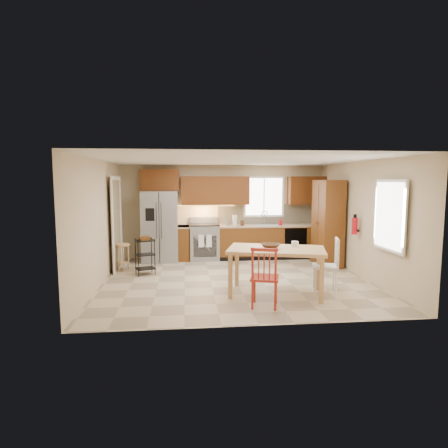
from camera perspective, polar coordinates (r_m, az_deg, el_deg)
floor at (r=7.96m, az=1.84°, el=-8.57°), size 5.50×5.50×0.00m
ceiling at (r=7.69m, az=1.91°, el=9.72°), size 5.50×5.00×0.02m
wall_back at (r=10.20m, az=-0.02°, el=1.92°), size 5.50×0.02×2.50m
wall_front at (r=5.28m, az=5.54°, el=-2.48°), size 5.50×0.02×2.50m
wall_left at (r=7.84m, az=-18.46°, el=0.17°), size 0.02×5.00×2.50m
wall_right at (r=8.54m, az=20.48°, el=0.59°), size 0.02×5.00×2.50m
refrigerator at (r=9.83m, az=-9.71°, el=-0.35°), size 0.92×0.75×1.82m
range_stove at (r=9.94m, az=-3.00°, el=-2.80°), size 0.76×0.63×0.92m
base_cabinet_narrow at (r=9.94m, az=-6.17°, el=-2.89°), size 0.30×0.60×0.90m
base_cabinet_run at (r=10.21m, az=7.38°, el=-2.65°), size 2.92×0.60×0.90m
dishwasher at (r=10.08m, az=10.86°, el=-2.84°), size 0.60×0.02×0.78m
backsplash at (r=10.40m, az=7.08°, el=1.54°), size 2.92×0.03×0.55m
upper_over_fridge at (r=9.96m, az=-9.77°, el=6.61°), size 1.00×0.35×0.55m
upper_left_block at (r=9.97m, az=-1.36°, el=5.12°), size 1.80×0.35×0.75m
upper_right_block at (r=10.47m, az=12.47°, el=5.04°), size 1.00×0.35×0.75m
window_back at (r=10.32m, az=6.09°, el=4.16°), size 1.12×0.04×1.12m
sink at (r=10.11m, az=6.36°, el=-0.38°), size 0.62×0.46×0.16m
undercab_glow at (r=9.94m, az=-3.06°, el=2.83°), size 1.60×0.30×0.01m
soap_bottle at (r=10.09m, az=8.60°, el=0.34°), size 0.09×0.09×0.19m
paper_towel at (r=9.90m, az=1.62°, el=0.55°), size 0.12×0.12×0.28m
canister_steel at (r=9.88m, az=0.47°, el=0.25°), size 0.11×0.11×0.18m
canister_wood at (r=9.90m, az=2.79°, el=0.15°), size 0.10×0.10×0.14m
pantry at (r=9.52m, az=15.51°, el=0.14°), size 0.50×0.95×2.10m
fire_extinguisher at (r=8.64m, az=19.29°, el=-0.30°), size 0.12×0.12×0.36m
window_right at (r=7.48m, az=23.96°, el=1.19°), size 0.04×1.02×1.32m
doorway at (r=9.11m, az=-16.16°, el=-0.16°), size 0.04×0.95×2.10m
dining_table at (r=6.98m, az=7.93°, el=-7.21°), size 1.93×1.41×0.84m
chair_red at (r=6.27m, az=6.23°, el=-7.97°), size 0.59×0.59×1.02m
chair_white at (r=7.29m, az=15.16°, el=-6.09°), size 0.59×0.59×1.02m
table_bowl at (r=6.87m, az=7.11°, el=-3.75°), size 0.43×0.43×0.09m
table_jar at (r=7.09m, az=10.75°, el=-3.22°), size 0.17×0.17×0.16m
bar_stool at (r=9.07m, az=-15.10°, el=-4.88°), size 0.39×0.39×0.62m
utility_cart at (r=8.54m, az=-11.93°, el=-4.87°), size 0.49×0.43×0.81m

